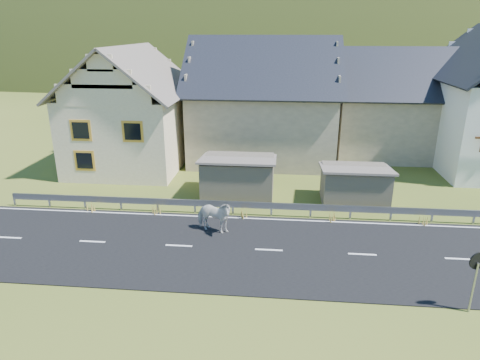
# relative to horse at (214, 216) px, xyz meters

# --- Properties ---
(ground) EXTENTS (160.00, 160.00, 0.00)m
(ground) POSITION_rel_horse_xyz_m (2.66, -1.54, -0.84)
(ground) COLOR #3B4E17
(ground) RESTS_ON ground
(road) EXTENTS (60.00, 7.00, 0.04)m
(road) POSITION_rel_horse_xyz_m (2.66, -1.54, -0.82)
(road) COLOR black
(road) RESTS_ON ground
(lane_markings) EXTENTS (60.00, 6.60, 0.01)m
(lane_markings) POSITION_rel_horse_xyz_m (2.66, -1.54, -0.80)
(lane_markings) COLOR silver
(lane_markings) RESTS_ON road
(guardrail) EXTENTS (28.10, 0.09, 0.75)m
(guardrail) POSITION_rel_horse_xyz_m (2.66, 2.14, -0.28)
(guardrail) COLOR #93969B
(guardrail) RESTS_ON ground
(shed_left) EXTENTS (4.30, 3.30, 2.40)m
(shed_left) POSITION_rel_horse_xyz_m (0.66, 4.96, 0.26)
(shed_left) COLOR #6B6051
(shed_left) RESTS_ON ground
(shed_right) EXTENTS (3.80, 2.90, 2.20)m
(shed_right) POSITION_rel_horse_xyz_m (7.16, 4.46, 0.16)
(shed_right) COLOR #6B6051
(shed_right) RESTS_ON ground
(house_cream) EXTENTS (7.80, 9.80, 8.30)m
(house_cream) POSITION_rel_horse_xyz_m (-7.35, 10.46, 3.51)
(house_cream) COLOR #FFE8BC
(house_cream) RESTS_ON ground
(house_stone_a) EXTENTS (10.80, 9.80, 8.90)m
(house_stone_a) POSITION_rel_horse_xyz_m (1.66, 13.46, 3.79)
(house_stone_a) COLOR tan
(house_stone_a) RESTS_ON ground
(house_stone_b) EXTENTS (9.80, 8.80, 8.10)m
(house_stone_b) POSITION_rel_horse_xyz_m (11.66, 15.46, 3.39)
(house_stone_b) COLOR tan
(house_stone_b) RESTS_ON ground
(mountain) EXTENTS (440.00, 280.00, 260.00)m
(mountain) POSITION_rel_horse_xyz_m (7.66, 178.46, -20.84)
(mountain) COLOR #223111
(mountain) RESTS_ON ground
(conifer_patch) EXTENTS (76.00, 50.00, 28.00)m
(conifer_patch) POSITION_rel_horse_xyz_m (-52.34, 108.46, 5.16)
(conifer_patch) COLOR black
(conifer_patch) RESTS_ON ground
(horse) EXTENTS (1.40, 2.08, 1.61)m
(horse) POSITION_rel_horse_xyz_m (0.00, 0.00, 0.00)
(horse) COLOR beige
(horse) RESTS_ON road
(traffic_mirror) EXTENTS (0.61, 0.25, 2.25)m
(traffic_mirror) POSITION_rel_horse_xyz_m (9.61, -5.08, 0.80)
(traffic_mirror) COLOR #93969B
(traffic_mirror) RESTS_ON ground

